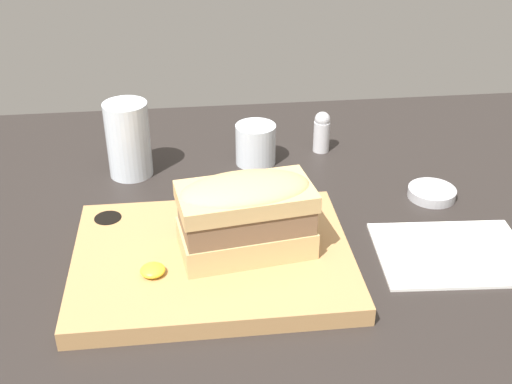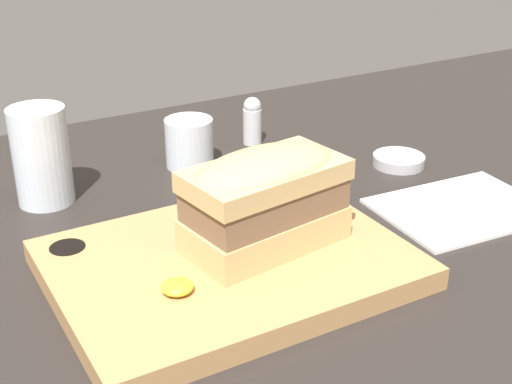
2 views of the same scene
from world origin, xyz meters
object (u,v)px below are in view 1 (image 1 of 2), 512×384
object	(u,v)px
serving_board	(212,259)
water_glass	(129,144)
wine_glass	(256,145)
salt_shaker	(322,131)
napkin	(452,253)
sandwich	(246,212)
condiment_dish	(432,193)

from	to	relation	value
serving_board	water_glass	distance (cm)	27.74
wine_glass	salt_shaker	bearing A→B (deg)	14.77
water_glass	salt_shaker	world-z (taller)	water_glass
wine_glass	serving_board	bearing A→B (deg)	-107.42
napkin	salt_shaker	world-z (taller)	salt_shaker
water_glass	salt_shaker	size ratio (longest dim) A/B	1.70
sandwich	salt_shaker	bearing A→B (deg)	62.67
salt_shaker	condiment_dish	xyz separation A→B (cm)	(12.83, -16.64, -2.78)
wine_glass	salt_shaker	xyz separation A→B (cm)	(11.14, 2.94, 0.49)
napkin	salt_shaker	distance (cm)	32.52
sandwich	condiment_dish	size ratio (longest dim) A/B	2.43
sandwich	condiment_dish	bearing A→B (deg)	24.92
serving_board	wine_glass	distance (cm)	28.08
napkin	wine_glass	bearing A→B (deg)	127.97
serving_board	wine_glass	size ratio (longest dim) A/B	5.21
serving_board	condiment_dish	bearing A→B (deg)	21.93
wine_glass	napkin	world-z (taller)	wine_glass
water_glass	napkin	size ratio (longest dim) A/B	0.59
condiment_dish	sandwich	bearing A→B (deg)	-155.08
condiment_dish	salt_shaker	bearing A→B (deg)	127.62
napkin	condiment_dish	size ratio (longest dim) A/B	2.88
wine_glass	sandwich	bearing A→B (deg)	-98.97
serving_board	napkin	world-z (taller)	serving_board
wine_glass	salt_shaker	size ratio (longest dim) A/B	0.94
wine_glass	condiment_dish	world-z (taller)	wine_glass
condiment_dish	water_glass	bearing A→B (deg)	164.32
salt_shaker	sandwich	bearing A→B (deg)	-117.33
water_glass	wine_glass	distance (cm)	19.52
water_glass	wine_glass	xyz separation A→B (cm)	(19.36, 1.55, -2.03)
water_glass	napkin	world-z (taller)	water_glass
serving_board	sandwich	bearing A→B (deg)	-1.06
napkin	condiment_dish	bearing A→B (deg)	80.37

